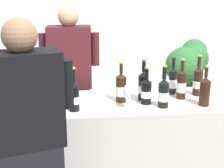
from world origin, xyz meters
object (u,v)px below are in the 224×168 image
at_px(wine_bottle_11, 181,84).
at_px(person_server, 71,94).
at_px(ice_bucket, 20,91).
at_px(wine_bottle_8, 74,96).
at_px(wine_bottle_1, 164,93).
at_px(wine_bottle_4, 205,91).
at_px(wine_glass, 127,93).
at_px(person_guest, 29,161).
at_px(wine_bottle_9, 146,91).
at_px(potted_shrub, 189,74).
at_px(wine_bottle_3, 143,86).
at_px(wine_bottle_6, 71,90).
at_px(wine_bottle_0, 121,88).
at_px(wine_bottle_5, 173,81).
at_px(wine_bottle_7, 198,81).

xyz_separation_m(wine_bottle_11, person_server, (-0.93, 0.59, -0.25)).
bearing_deg(ice_bucket, wine_bottle_8, -28.18).
height_order(wine_bottle_1, wine_bottle_8, wine_bottle_8).
bearing_deg(wine_bottle_8, wine_bottle_4, 0.29).
distance_m(wine_bottle_1, wine_glass, 0.28).
distance_m(wine_bottle_11, person_guest, 1.39).
bearing_deg(wine_bottle_9, potted_shrub, 58.88).
relative_size(person_server, potted_shrub, 1.36).
bearing_deg(wine_bottle_9, wine_bottle_3, 91.96).
relative_size(wine_bottle_8, wine_bottle_9, 1.11).
xyz_separation_m(wine_bottle_3, wine_bottle_8, (-0.57, -0.19, -0.00)).
distance_m(wine_bottle_11, wine_glass, 0.52).
distance_m(wine_bottle_6, ice_bucket, 0.42).
xyz_separation_m(wine_bottle_9, person_server, (-0.61, 0.69, -0.23)).
bearing_deg(person_guest, wine_bottle_6, 69.14).
bearing_deg(potted_shrub, person_guest, -130.04).
bearing_deg(wine_bottle_0, wine_bottle_8, -156.84).
distance_m(wine_bottle_5, wine_bottle_6, 0.90).
xyz_separation_m(wine_bottle_3, wine_bottle_5, (0.29, 0.14, -0.00)).
relative_size(wine_bottle_8, person_guest, 0.20).
bearing_deg(wine_bottle_11, wine_bottle_3, 179.88).
bearing_deg(person_server, wine_bottle_1, -47.22).
relative_size(wine_bottle_8, potted_shrub, 0.27).
bearing_deg(wine_bottle_6, person_guest, -110.86).
bearing_deg(ice_bucket, wine_bottle_9, -7.82).
xyz_separation_m(wine_bottle_1, person_server, (-0.73, 0.78, -0.24)).
xyz_separation_m(wine_bottle_5, person_server, (-0.89, 0.46, -0.24)).
xyz_separation_m(wine_bottle_4, wine_bottle_9, (-0.45, 0.09, -0.02)).
xyz_separation_m(wine_bottle_5, person_guest, (-1.13, -0.86, -0.24)).
height_order(ice_bucket, potted_shrub, potted_shrub).
distance_m(wine_bottle_0, person_server, 0.79).
distance_m(wine_bottle_0, ice_bucket, 0.81).
bearing_deg(person_guest, wine_bottle_4, 22.29).
bearing_deg(wine_bottle_3, wine_bottle_1, -57.78).
xyz_separation_m(wine_bottle_5, wine_bottle_9, (-0.29, -0.24, -0.01)).
distance_m(wine_bottle_0, wine_bottle_5, 0.51).
bearing_deg(wine_glass, wine_bottle_6, 162.63).
distance_m(wine_bottle_9, ice_bucket, 1.01).
bearing_deg(wine_bottle_6, wine_bottle_3, 5.70).
height_order(wine_bottle_3, wine_bottle_7, wine_bottle_7).
bearing_deg(ice_bucket, wine_bottle_3, -2.19).
xyz_separation_m(wine_bottle_6, potted_shrub, (1.43, 1.34, -0.25)).
xyz_separation_m(wine_bottle_7, wine_glass, (-0.65, -0.27, -0.00)).
height_order(wine_bottle_6, person_guest, person_guest).
bearing_deg(wine_bottle_1, wine_bottle_7, 35.68).
xyz_separation_m(wine_bottle_3, ice_bucket, (-1.00, 0.04, -0.02)).
height_order(wine_bottle_6, ice_bucket, wine_bottle_6).
relative_size(wine_bottle_11, potted_shrub, 0.27).
bearing_deg(wine_bottle_9, person_server, 131.30).
height_order(wine_bottle_6, wine_bottle_7, wine_bottle_7).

